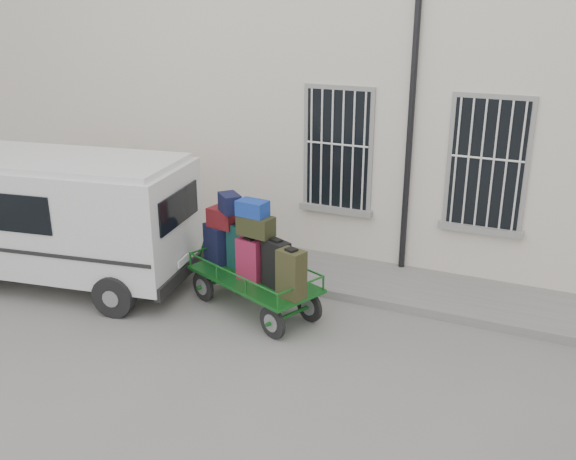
# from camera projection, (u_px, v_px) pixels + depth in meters

# --- Properties ---
(ground) EXTENTS (80.00, 80.00, 0.00)m
(ground) POSITION_uv_depth(u_px,v_px,m) (292.00, 332.00, 9.99)
(ground) COLOR slate
(ground) RESTS_ON ground
(building) EXTENTS (24.00, 5.15, 6.00)m
(building) POSITION_uv_depth(u_px,v_px,m) (398.00, 93.00, 13.67)
(building) COLOR beige
(building) RESTS_ON ground
(sidewalk) EXTENTS (24.00, 1.70, 0.15)m
(sidewalk) POSITION_uv_depth(u_px,v_px,m) (340.00, 276.00, 11.85)
(sidewalk) COLOR slate
(sidewalk) RESTS_ON ground
(luggage_cart) EXTENTS (2.72, 1.84, 1.94)m
(luggage_cart) POSITION_uv_depth(u_px,v_px,m) (251.00, 257.00, 10.41)
(luggage_cart) COLOR black
(luggage_cart) RESTS_ON ground
(van) EXTENTS (4.91, 2.69, 2.35)m
(van) POSITION_uv_depth(u_px,v_px,m) (60.00, 212.00, 11.30)
(van) COLOR white
(van) RESTS_ON ground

